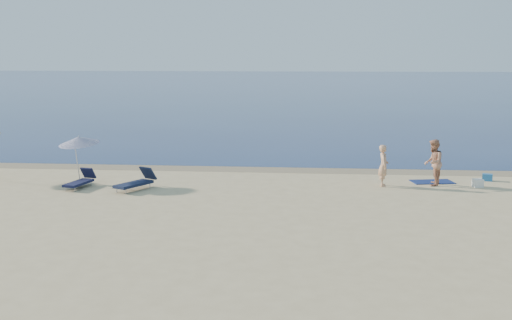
{
  "coord_description": "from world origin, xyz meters",
  "views": [
    {
      "loc": [
        0.04,
        -9.29,
        5.23
      ],
      "look_at": [
        -2.29,
        16.0,
        1.0
      ],
      "focal_mm": 45.0,
      "sensor_mm": 36.0,
      "label": 1
    }
  ],
  "objects": [
    {
      "name": "sea",
      "position": [
        0.0,
        100.0,
        0.0
      ],
      "size": [
        240.0,
        160.0,
        0.01
      ],
      "primitive_type": "cube",
      "color": "#0C1C49",
      "rests_on": "ground"
    },
    {
      "name": "umbrella_near",
      "position": [
        -9.32,
        15.24,
        1.81
      ],
      "size": [
        2.13,
        2.14,
        2.1
      ],
      "rotation": [
        0.0,
        0.0,
        -0.41
      ],
      "color": "silver",
      "rests_on": "ground"
    },
    {
      "name": "blue_cooler",
      "position": [
        7.22,
        17.62,
        0.14
      ],
      "size": [
        0.47,
        0.39,
        0.29
      ],
      "primitive_type": "cube",
      "rotation": [
        0.0,
        0.0,
        -0.26
      ],
      "color": "#1D5FA1",
      "rests_on": "ground"
    },
    {
      "name": "lounger_left",
      "position": [
        -9.13,
        14.73,
        0.26
      ],
      "size": [
        0.86,
        1.71,
        0.72
      ],
      "rotation": [
        0.0,
        0.0,
        -0.21
      ],
      "color": "#141838",
      "rests_on": "ground"
    },
    {
      "name": "person_right",
      "position": [
        4.77,
        16.45,
        0.93
      ],
      "size": [
        0.92,
        1.06,
        1.86
      ],
      "primitive_type": "imported",
      "rotation": [
        0.0,
        0.0,
        -1.84
      ],
      "color": "tan",
      "rests_on": "ground"
    },
    {
      "name": "beach_towel",
      "position": [
        4.89,
        17.13,
        0.01
      ],
      "size": [
        1.82,
        1.24,
        0.03
      ],
      "primitive_type": "cube",
      "rotation": [
        0.0,
        0.0,
        0.2
      ],
      "color": "#0F1D4F",
      "rests_on": "ground"
    },
    {
      "name": "lounger_right",
      "position": [
        -6.84,
        14.57,
        0.3
      ],
      "size": [
        1.41,
        1.9,
        0.81
      ],
      "rotation": [
        0.0,
        0.0,
        -0.5
      ],
      "color": "#131B35",
      "rests_on": "ground"
    },
    {
      "name": "white_bag",
      "position": [
        6.51,
        16.29,
        0.16
      ],
      "size": [
        0.44,
        0.4,
        0.32
      ],
      "primitive_type": "cube",
      "rotation": [
        0.0,
        0.0,
        0.24
      ],
      "color": "white",
      "rests_on": "ground"
    },
    {
      "name": "wet_sand_strip",
      "position": [
        0.0,
        19.4,
        0.0
      ],
      "size": [
        240.0,
        1.6,
        0.0
      ],
      "primitive_type": "cube",
      "color": "#847254",
      "rests_on": "ground"
    },
    {
      "name": "person_left",
      "position": [
        2.78,
        16.15,
        0.83
      ],
      "size": [
        0.42,
        0.62,
        1.66
      ],
      "primitive_type": "imported",
      "rotation": [
        0.0,
        0.0,
        1.54
      ],
      "color": "tan",
      "rests_on": "ground"
    }
  ]
}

